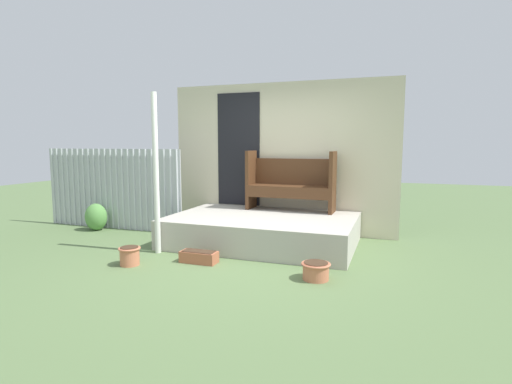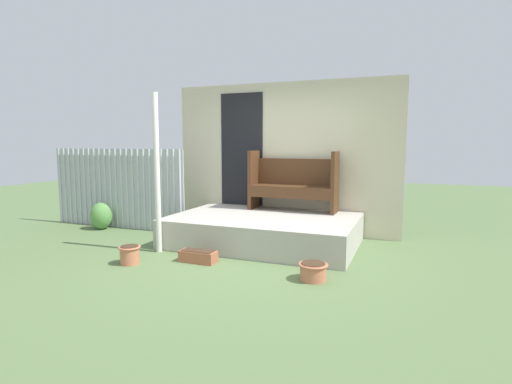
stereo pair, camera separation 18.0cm
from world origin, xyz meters
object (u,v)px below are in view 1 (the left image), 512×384
planter_box_rect (199,257)px  shrub_by_fence (96,217)px  support_post (156,174)px  flower_pot_left (130,255)px  flower_pot_middle (316,270)px  bench (291,181)px

planter_box_rect → shrub_by_fence: (-2.67, 1.15, 0.17)m
support_post → flower_pot_left: 1.18m
flower_pot_left → planter_box_rect: bearing=26.7°
flower_pot_middle → shrub_by_fence: shrub_by_fence is taller
support_post → flower_pot_middle: (2.35, -0.38, -1.02)m
flower_pot_left → flower_pot_middle: (2.37, 0.26, -0.02)m
shrub_by_fence → flower_pot_middle: bearing=-16.9°
flower_pot_middle → planter_box_rect: size_ratio=0.70×
planter_box_rect → shrub_by_fence: shrub_by_fence is taller
bench → flower_pot_left: size_ratio=5.21×
bench → flower_pot_middle: (0.84, -2.05, -0.82)m
support_post → planter_box_rect: support_post is taller
support_post → planter_box_rect: bearing=-16.8°
support_post → planter_box_rect: 1.33m
flower_pot_left → flower_pot_middle: size_ratio=0.83×
bench → flower_pot_left: bench is taller
flower_pot_left → shrub_by_fence: 2.44m
flower_pot_middle → support_post: bearing=170.9°
flower_pot_middle → planter_box_rect: flower_pot_middle is taller
flower_pot_middle → planter_box_rect: bearing=174.9°
bench → shrub_by_fence: bearing=-166.3°
bench → shrub_by_fence: size_ratio=3.03×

